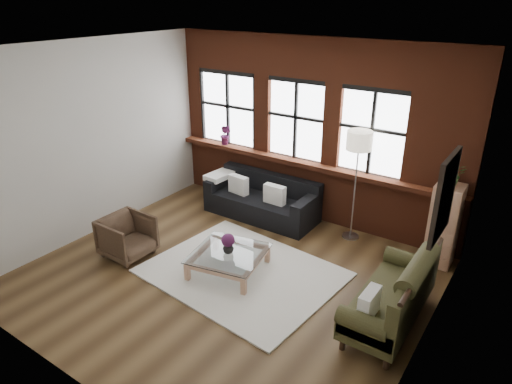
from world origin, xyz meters
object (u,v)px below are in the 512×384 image
Objects in this scene: armchair at (127,237)px; vase at (228,248)px; drawer_chest at (444,225)px; floor_lamp at (355,182)px; vintage_settee at (391,291)px; dark_sofa at (261,198)px; coffee_table at (229,262)px.

armchair is 1.68m from vase.
drawer_chest reaches higher than vase.
armchair is at bearing -136.69° from floor_lamp.
vase is (-2.34, -0.23, -0.06)m from vintage_settee.
dark_sofa is at bearing 151.86° from vintage_settee.
floor_lamp is at bearing 61.94° from coffee_table.
dark_sofa is 1.92m from vase.
dark_sofa is 2.06× the size of coffee_table.
vase is (1.60, 0.51, 0.09)m from armchair.
vase is at bearing -174.40° from vintage_settee.
coffee_table is at bearing -104.04° from vase.
vase is 2.36m from floor_lamp.
dark_sofa is at bearing -22.25° from armchair.
vintage_settee reaches higher than armchair.
dark_sofa is 1.03× the size of floor_lamp.
floor_lamp reaches higher than vase.
drawer_chest is at bearing 38.81° from vase.
drawer_chest is at bearing 3.68° from dark_sofa.
drawer_chest is (2.51, 2.02, 0.49)m from coffee_table.
drawer_chest is at bearing 84.67° from vintage_settee.
dark_sofa is 1.61× the size of drawer_chest.
vintage_settee is at bearing 5.60° from vase.
dark_sofa is at bearing -176.32° from drawer_chest.
coffee_table is 0.78× the size of drawer_chest.
vintage_settee is at bearing -95.33° from drawer_chest.
vase is (0.00, 0.00, 0.25)m from coffee_table.
floor_lamp is (1.70, 0.20, 0.63)m from dark_sofa.
vintage_settee is 2.25m from floor_lamp.
floor_lamp is at bearing -179.78° from drawer_chest.
coffee_table is 5.92× the size of vase.
floor_lamp is at bearing 6.58° from dark_sofa.
vintage_settee is (2.97, -1.59, 0.10)m from dark_sofa.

